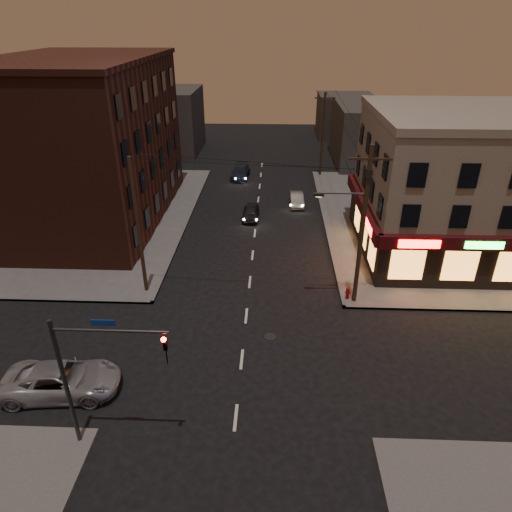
# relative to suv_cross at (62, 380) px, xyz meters

# --- Properties ---
(ground) EXTENTS (120.00, 120.00, 0.00)m
(ground) POSITION_rel_suv_cross_xyz_m (8.49, 2.73, -0.77)
(ground) COLOR black
(ground) RESTS_ON ground
(sidewalk_ne) EXTENTS (24.00, 28.00, 0.15)m
(sidewalk_ne) POSITION_rel_suv_cross_xyz_m (26.49, 21.73, -0.69)
(sidewalk_ne) COLOR #514F4C
(sidewalk_ne) RESTS_ON ground
(sidewalk_nw) EXTENTS (24.00, 28.00, 0.15)m
(sidewalk_nw) POSITION_rel_suv_cross_xyz_m (-9.51, 21.73, -0.69)
(sidewalk_nw) COLOR #514F4C
(sidewalk_nw) RESTS_ON ground
(pizza_building) EXTENTS (15.85, 12.85, 10.50)m
(pizza_building) POSITION_rel_suv_cross_xyz_m (24.42, 16.16, 4.58)
(pizza_building) COLOR gray
(pizza_building) RESTS_ON sidewalk_ne
(brick_apartment) EXTENTS (12.00, 20.00, 13.00)m
(brick_apartment) POSITION_rel_suv_cross_xyz_m (-6.01, 21.73, 5.88)
(brick_apartment) COLOR #431E15
(brick_apartment) RESTS_ON sidewalk_nw
(bg_building_ne_a) EXTENTS (10.00, 12.00, 7.00)m
(bg_building_ne_a) POSITION_rel_suv_cross_xyz_m (22.49, 40.73, 2.73)
(bg_building_ne_a) COLOR #3F3D3A
(bg_building_ne_a) RESTS_ON ground
(bg_building_nw) EXTENTS (9.00, 10.00, 8.00)m
(bg_building_nw) POSITION_rel_suv_cross_xyz_m (-4.51, 44.73, 3.23)
(bg_building_nw) COLOR #3F3D3A
(bg_building_nw) RESTS_ON ground
(bg_building_ne_b) EXTENTS (8.00, 8.00, 6.00)m
(bg_building_ne_b) POSITION_rel_suv_cross_xyz_m (20.49, 54.73, 2.23)
(bg_building_ne_b) COLOR #3F3D3A
(bg_building_ne_b) RESTS_ON ground
(utility_pole_main) EXTENTS (4.20, 0.44, 10.00)m
(utility_pole_main) POSITION_rel_suv_cross_xyz_m (15.18, 8.53, 4.99)
(utility_pole_main) COLOR #382619
(utility_pole_main) RESTS_ON sidewalk_ne
(utility_pole_far) EXTENTS (0.26, 0.26, 9.00)m
(utility_pole_far) POSITION_rel_suv_cross_xyz_m (15.29, 34.73, 3.88)
(utility_pole_far) COLOR #382619
(utility_pole_far) RESTS_ON sidewalk_ne
(utility_pole_west) EXTENTS (0.24, 0.24, 9.00)m
(utility_pole_west) POSITION_rel_suv_cross_xyz_m (1.69, 9.23, 3.88)
(utility_pole_west) COLOR #382619
(utility_pole_west) RESTS_ON sidewalk_nw
(traffic_signal) EXTENTS (4.49, 0.32, 6.47)m
(traffic_signal) POSITION_rel_suv_cross_xyz_m (2.93, -2.87, 3.39)
(traffic_signal) COLOR #333538
(traffic_signal) RESTS_ON ground
(suv_cross) EXTENTS (5.71, 3.02, 1.53)m
(suv_cross) POSITION_rel_suv_cross_xyz_m (0.00, 0.00, 0.00)
(suv_cross) COLOR #95969D
(suv_cross) RESTS_ON ground
(sedan_near) EXTENTS (1.50, 3.59, 1.21)m
(sedan_near) POSITION_rel_suv_cross_xyz_m (7.99, 21.87, -0.16)
(sedan_near) COLOR black
(sedan_near) RESTS_ON ground
(sedan_mid) EXTENTS (1.38, 3.60, 1.17)m
(sedan_mid) POSITION_rel_suv_cross_xyz_m (12.25, 25.42, -0.18)
(sedan_mid) COLOR slate
(sedan_mid) RESTS_ON ground
(sedan_far) EXTENTS (2.18, 4.64, 1.31)m
(sedan_far) POSITION_rel_suv_cross_xyz_m (6.22, 33.55, -0.11)
(sedan_far) COLOR #192032
(sedan_far) RESTS_ON ground
(fire_hydrant) EXTENTS (0.35, 0.35, 0.81)m
(fire_hydrant) POSITION_rel_suv_cross_xyz_m (14.89, 8.73, -0.17)
(fire_hydrant) COLOR maroon
(fire_hydrant) RESTS_ON sidewalk_ne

